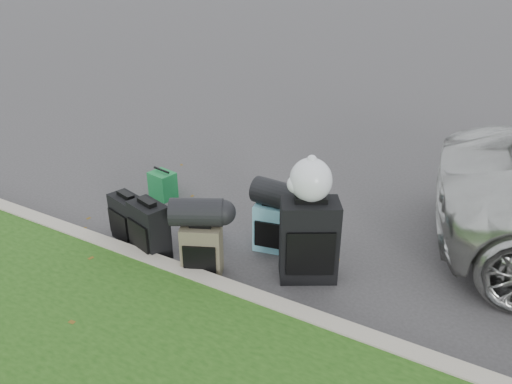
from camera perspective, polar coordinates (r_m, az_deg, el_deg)
The scene contains 12 objects.
ground at distance 5.79m, azimuth -0.13°, elevation -5.87°, with size 120.00×120.00×0.00m, color #383535.
curb at distance 5.05m, azimuth -5.93°, elevation -10.25°, with size 120.00×0.18×0.15m, color #9E937F.
suitcase_small_black at distance 5.92m, azimuth -14.38°, elevation -2.94°, with size 0.44×0.24×0.55m, color black.
suitcase_large_black_left at distance 5.54m, azimuth -12.06°, elevation -4.27°, with size 0.44×0.26×0.63m, color black.
suitcase_olive at distance 5.17m, azimuth -6.20°, elevation -6.64°, with size 0.40×0.25×0.56m, color #46402F.
suitcase_teal at distance 5.56m, azimuth 1.82°, elevation -4.07°, with size 0.38×0.23×0.55m, color #5796AD.
suitcase_large_black_right at distance 5.04m, azimuth 6.06°, elevation -5.51°, with size 0.57×0.34×0.86m, color black.
tote_green at distance 6.89m, azimuth -10.61°, elevation 0.78°, with size 0.32×0.26×0.37m, color #1C7E3C.
tote_navy at distance 5.80m, azimuth -5.61°, elevation -4.25°, with size 0.27×0.22×0.29m, color navy.
duffel_left at distance 5.00m, azimuth -6.82°, elevation -2.30°, with size 0.28×0.28×0.53m, color black.
duffel_right at distance 5.35m, azimuth 2.38°, elevation -0.25°, with size 0.29×0.29×0.52m, color black.
trash_bag at distance 4.79m, azimuth 6.28°, elevation 1.37°, with size 0.42×0.42×0.42m, color silver.
Camera 1 is at (2.48, -4.27, 3.03)m, focal length 35.00 mm.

